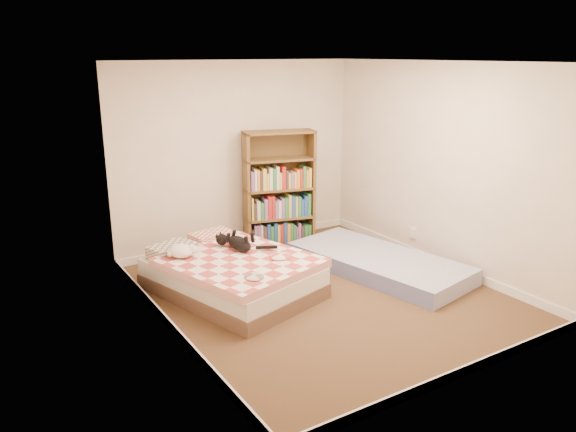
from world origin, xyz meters
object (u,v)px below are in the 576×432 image
floor_mattress (378,263)px  white_dog (182,251)px  black_cat (238,242)px  bookshelf (278,204)px  bed (231,273)px

floor_mattress → white_dog: size_ratio=6.26×
floor_mattress → white_dog: bearing=153.7°
black_cat → floor_mattress: bearing=-50.4°
floor_mattress → white_dog: white_dog is taller
bookshelf → black_cat: bookshelf is taller
bookshelf → floor_mattress: 1.67m
floor_mattress → bookshelf: bearing=98.1°
bookshelf → floor_mattress: (0.54, -1.51, -0.48)m
bed → black_cat: black_cat is taller
bookshelf → floor_mattress: size_ratio=0.72×
bed → white_dog: bearing=138.9°
bookshelf → bed: bearing=-124.2°
bed → floor_mattress: (1.83, -0.39, -0.12)m
floor_mattress → white_dog: 2.41m
bed → bookshelf: 1.74m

